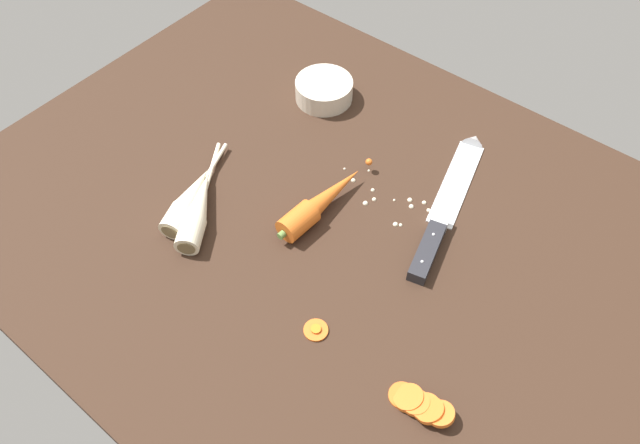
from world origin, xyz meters
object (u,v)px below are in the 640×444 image
at_px(carrot_slice_stray_near, 316,329).
at_px(carrot_slice_stack, 420,404).
at_px(chefs_knife, 450,198).
at_px(parsnip_front, 189,200).
at_px(prep_bowl, 324,90).
at_px(parsnip_mid_left, 198,210).
at_px(whole_carrot, 320,203).

bearing_deg(carrot_slice_stray_near, carrot_slice_stack, -0.47).
bearing_deg(chefs_knife, carrot_slice_stack, -64.90).
xyz_separation_m(carrot_slice_stack, carrot_slice_stray_near, (-0.18, 0.00, -0.01)).
relative_size(parsnip_front, prep_bowl, 1.89).
relative_size(parsnip_mid_left, carrot_slice_stray_near, 5.89).
xyz_separation_m(parsnip_mid_left, carrot_slice_stray_near, (0.28, -0.04, -0.02)).
distance_m(chefs_knife, parsnip_mid_left, 0.42).
distance_m(carrot_slice_stack, prep_bowl, 0.62).
distance_m(whole_carrot, carrot_slice_stray_near, 0.22).
height_order(parsnip_mid_left, prep_bowl, same).
relative_size(parsnip_front, carrot_slice_stray_near, 5.80).
height_order(chefs_knife, prep_bowl, prep_bowl).
relative_size(parsnip_front, parsnip_mid_left, 0.98).
relative_size(carrot_slice_stray_near, prep_bowl, 0.33).
bearing_deg(parsnip_front, whole_carrot, 36.74).
bearing_deg(carrot_slice_stray_near, chefs_knife, 86.03).
height_order(whole_carrot, parsnip_front, whole_carrot).
distance_m(chefs_knife, whole_carrot, 0.22).
bearing_deg(prep_bowl, whole_carrot, -52.91).
xyz_separation_m(whole_carrot, carrot_slice_stack, (0.31, -0.18, -0.01)).
distance_m(whole_carrot, prep_bowl, 0.28).
xyz_separation_m(chefs_knife, carrot_slice_stray_near, (-0.02, -0.33, -0.00)).
bearing_deg(carrot_slice_stack, carrot_slice_stray_near, 179.53).
height_order(chefs_knife, carrot_slice_stack, same).
xyz_separation_m(chefs_knife, whole_carrot, (-0.16, -0.15, 0.01)).
xyz_separation_m(carrot_slice_stray_near, prep_bowl, (-0.30, 0.40, 0.02)).
height_order(chefs_knife, carrot_slice_stray_near, chefs_knife).
bearing_deg(carrot_slice_stack, parsnip_mid_left, 174.71).
xyz_separation_m(whole_carrot, parsnip_mid_left, (-0.15, -0.13, -0.00)).
height_order(parsnip_mid_left, carrot_slice_stray_near, parsnip_mid_left).
bearing_deg(carrot_slice_stray_near, parsnip_front, 171.28).
height_order(parsnip_front, prep_bowl, same).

